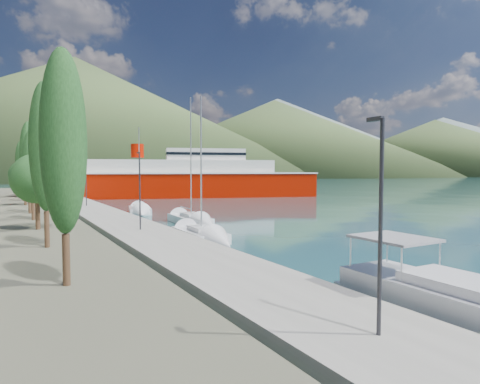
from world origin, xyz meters
TOP-DOWN VIEW (x-y plane):
  - ground at (0.00, 120.00)m, footprint 1400.00×1400.00m
  - quay at (-9.00, 26.00)m, footprint 5.00×88.00m
  - hills_far at (138.59, 618.73)m, footprint 1480.00×900.00m
  - hills_near at (98.04, 372.50)m, footprint 1010.00×520.00m
  - tree_row at (-15.88, 31.72)m, footprint 4.06×64.52m
  - lamp_posts at (-9.00, 14.58)m, footprint 0.15×48.76m
  - sailboat_near at (-5.08, 9.61)m, footprint 2.69×8.43m
  - sailboat_mid at (-1.94, 18.78)m, footprint 2.85×9.61m
  - sailboat_far at (-3.93, 31.52)m, footprint 4.28×8.41m
  - ferry at (12.81, 61.95)m, footprint 58.54×29.56m

SIDE VIEW (x-z plane):
  - ground at x=0.00m, z-range 0.00..0.00m
  - sailboat_near at x=-5.08m, z-range -5.69..6.33m
  - sailboat_mid at x=-1.94m, z-range -6.53..7.18m
  - sailboat_far at x=-3.93m, z-range -5.58..6.24m
  - quay at x=-9.00m, z-range 0.00..0.80m
  - ferry at x=12.81m, z-range -2.24..9.20m
  - lamp_posts at x=-9.00m, z-range 1.05..7.11m
  - tree_row at x=-15.88m, z-range 0.65..10.74m
  - hills_near at x=98.04m, z-range -8.32..106.68m
  - hills_far at x=138.59m, z-range -12.61..167.39m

